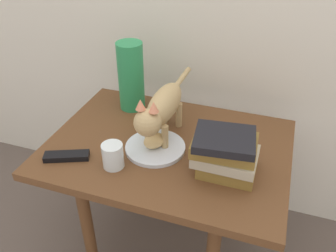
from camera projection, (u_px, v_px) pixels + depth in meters
The scene contains 9 objects.
ground_plane at pixel (168, 248), 1.59m from camera, with size 6.00×6.00×0.00m, color brown.
side_table at pixel (168, 161), 1.31m from camera, with size 0.85×0.62×0.58m.
plate at pixel (155, 147), 1.24m from camera, with size 0.21×0.21×0.01m, color silver.
bread_roll at pixel (154, 141), 1.22m from camera, with size 0.08×0.06×0.05m, color #E0BC7A.
cat at pixel (162, 108), 1.22m from camera, with size 0.10×0.48×0.23m.
book_stack at pixel (226, 153), 1.11m from camera, with size 0.21×0.18×0.15m.
green_vase at pixel (131, 76), 1.41m from camera, with size 0.10×0.10×0.28m, color #288C51.
candle_jar at pixel (113, 157), 1.15m from camera, with size 0.07×0.07×0.08m.
tv_remote at pixel (67, 156), 1.20m from camera, with size 0.15×0.04×0.02m, color black.
Camera 1 is at (0.33, -0.96, 1.34)m, focal length 37.97 mm.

